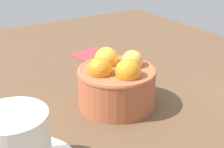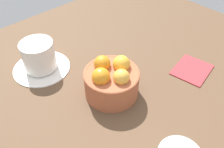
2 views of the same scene
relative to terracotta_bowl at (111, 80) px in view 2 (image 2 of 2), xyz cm
name	(u,v)px [view 2 (image 2 of 2)]	position (x,y,z in cm)	size (l,w,h in cm)	color
ground_plane	(112,98)	(0.00, -0.02, -6.57)	(115.96, 95.58, 4.42)	brown
terracotta_bowl	(111,80)	(0.00, 0.00, 0.00)	(13.30, 13.30, 9.58)	#AD5938
coffee_cup	(39,58)	(-7.84, 19.94, -0.64)	(15.47, 15.47, 8.49)	white
folded_napkin	(192,69)	(21.94, -9.05, -4.06)	(10.52, 8.71, 0.60)	#B23338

